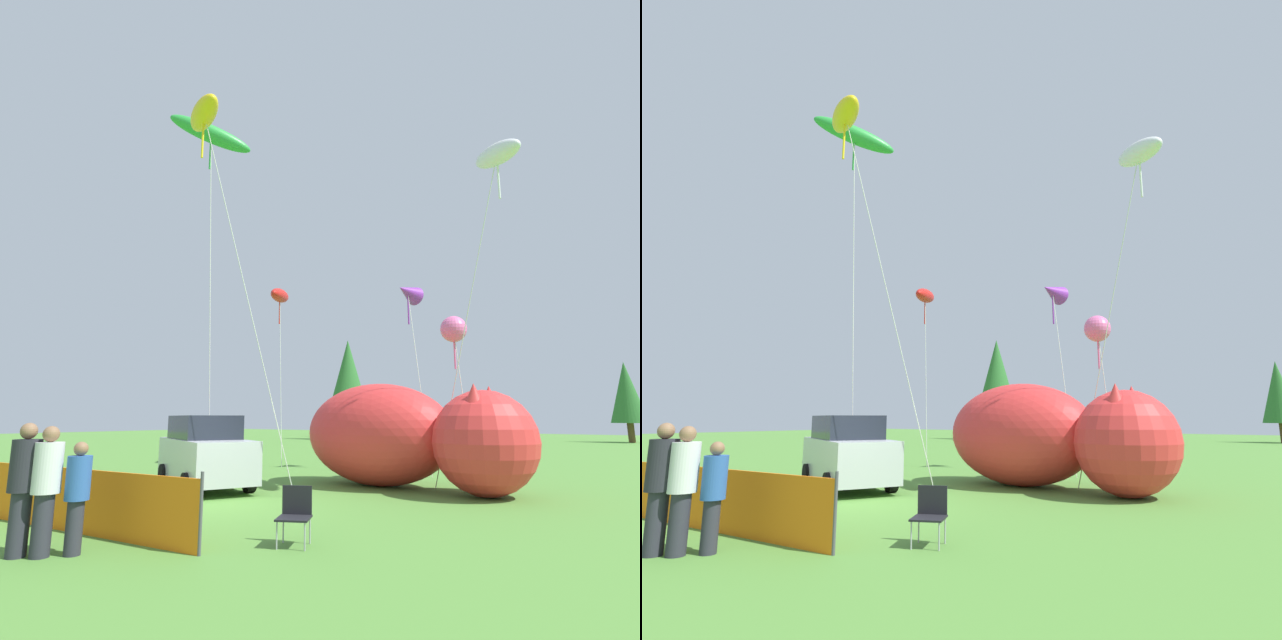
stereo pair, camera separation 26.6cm
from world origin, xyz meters
The scene contains 17 objects.
ground_plane centered at (0.00, 0.00, 0.00)m, with size 120.00×120.00×0.00m, color #548C38.
parked_car centered at (-2.08, 1.85, 0.99)m, with size 4.67×3.49×2.01m.
folding_chair centered at (3.90, -1.80, 0.50)m, with size 0.67×0.67×0.87m.
inflatable_cat centered at (2.67, 4.98, 1.36)m, with size 7.16×3.53×2.95m.
safety_fence centered at (-1.38, -3.35, 0.53)m, with size 9.07×0.63×1.16m.
spectator_in_yellow_shirt centered at (1.60, -4.08, 0.87)m, with size 0.35×0.35×1.59m.
spectator_in_white_shirt centered at (1.32, -4.40, 1.00)m, with size 0.40×0.40×1.83m.
spectator_in_black_shirt centered at (1.03, -4.58, 1.02)m, with size 0.41×0.41×1.87m.
kite_purple_delta centered at (1.01, 9.32, 6.80)m, with size 1.79×2.12×7.30m.
kite_pink_octopus centered at (3.50, 7.22, 4.76)m, with size 1.02×0.97×5.21m.
kite_red_lizard centered at (-4.90, 8.62, 7.34)m, with size 1.77×2.75×7.88m.
kite_white_ghost centered at (5.79, 4.82, 9.09)m, with size 3.44×2.35×9.83m.
kite_green_fish centered at (-3.03, 2.40, 11.53)m, with size 2.24×2.69×12.26m.
kite_yellow_hero centered at (-0.58, -0.11, 10.00)m, with size 2.57×2.95×10.48m.
horizon_tree_east centered at (6.53, 39.53, 3.99)m, with size 2.72×2.72×6.49m.
horizon_tree_west centered at (-19.87, 37.61, 3.52)m, with size 2.41×2.41×5.74m.
horizon_tree_mid centered at (-15.21, 31.72, 5.64)m, with size 3.85×3.85×9.18m.
Camera 1 is at (8.87, -8.42, 1.94)m, focal length 28.00 mm.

